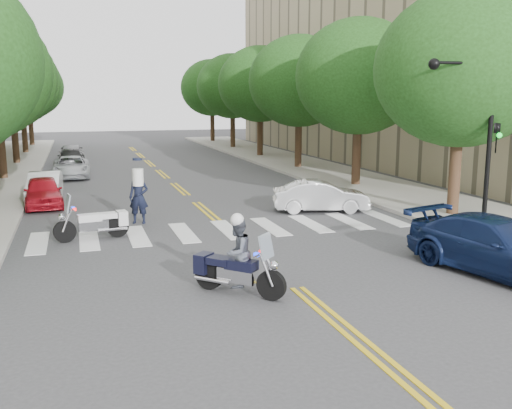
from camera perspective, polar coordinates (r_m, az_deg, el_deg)
name	(u,v)px	position (r m, az deg, el deg)	size (l,w,h in m)	color
ground	(297,288)	(13.90, 4.10, -8.34)	(140.00, 140.00, 0.00)	#38383A
sidewalk_right	(308,167)	(37.38, 5.22, 3.74)	(5.00, 60.00, 0.15)	#9E9991
building_right	(489,12)	(49.57, 22.25, 17.36)	(26.00, 44.00, 22.00)	tan
tree_l_3	(11,82)	(42.40, -23.33, 11.16)	(6.40, 6.40, 8.45)	#382316
tree_l_4	(21,85)	(50.37, -22.46, 11.00)	(6.40, 6.40, 8.45)	#382316
tree_l_5	(28,87)	(58.35, -21.83, 10.88)	(6.40, 6.40, 8.45)	#382316
tree_r_0	(461,69)	(22.81, 19.85, 12.62)	(6.40, 6.40, 8.45)	#382316
tree_r_1	(359,77)	(29.59, 10.25, 12.46)	(6.40, 6.40, 8.45)	#382316
tree_r_2	(299,81)	(36.86, 4.34, 12.19)	(6.40, 6.40, 8.45)	#382316
tree_r_3	(260,84)	(44.39, 0.40, 11.94)	(6.40, 6.40, 8.45)	#382316
tree_r_4	(232,86)	(52.05, -2.37, 11.73)	(6.40, 6.40, 8.45)	#382316
tree_r_5	(212,88)	(59.81, -4.43, 11.56)	(6.40, 6.40, 8.45)	#382316
traffic_signal_pole	(479,122)	(20.16, 21.38, 7.65)	(2.82, 0.42, 6.00)	black
motorcycle_police	(235,258)	(13.25, -2.08, -5.40)	(1.83, 1.88, 1.93)	black
motorcycle_parked	(98,223)	(19.13, -15.51, -1.78)	(2.37, 0.79, 1.54)	black
officer_standing	(139,197)	(21.11, -11.65, 0.72)	(0.70, 0.46, 1.93)	black
convertible	(321,196)	(23.03, 6.49, 0.83)	(1.33, 3.81, 1.26)	white
sedan_blue	(498,247)	(16.04, 23.07, -3.89)	(2.05, 5.03, 1.46)	#101D44
parked_car_a	(43,192)	(25.54, -20.52, 1.20)	(1.50, 3.73, 1.27)	#B01220
parked_car_b	(45,187)	(27.02, -20.37, 1.69)	(1.34, 3.85, 1.27)	silver
parked_car_c	(71,167)	(34.46, -18.01, 3.58)	(2.03, 4.39, 1.22)	#AAAEB2
parked_car_d	(71,158)	(39.67, -17.99, 4.42)	(1.67, 4.11, 1.19)	black
parked_car_e	(71,154)	(41.88, -17.99, 4.85)	(1.63, 4.06, 1.38)	gray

